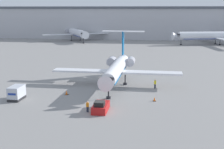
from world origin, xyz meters
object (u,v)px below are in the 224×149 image
(traffic_cone_left, at_px, (67,93))
(traffic_cone_right, at_px, (154,99))
(luggage_cart, at_px, (17,93))
(worker_near_tug, at_px, (88,106))
(worker_by_wing, at_px, (155,84))
(airplane_parked_far_right, at_px, (215,36))
(airplane_main, at_px, (117,68))
(pushback_tug, at_px, (101,107))
(airplane_parked_far_left, at_px, (76,33))

(traffic_cone_left, relative_size, traffic_cone_right, 1.00)
(luggage_cart, xyz_separation_m, worker_near_tug, (13.61, -4.75, -0.29))
(luggage_cart, xyz_separation_m, worker_by_wing, (23.60, 11.28, -0.24))
(traffic_cone_left, distance_m, airplane_parked_far_right, 97.09)
(airplane_main, xyz_separation_m, traffic_cone_right, (7.89, -10.71, -3.15))
(traffic_cone_left, xyz_separation_m, traffic_cone_right, (15.98, -1.80, 0.00))
(airplane_main, bearing_deg, worker_by_wing, -13.71)
(pushback_tug, distance_m, traffic_cone_right, 10.39)
(airplane_parked_far_left, bearing_deg, worker_by_wing, -66.11)
(pushback_tug, xyz_separation_m, worker_near_tug, (-1.89, -0.74, 0.22))
(pushback_tug, height_order, airplane_parked_far_left, airplane_parked_far_left)
(worker_by_wing, xyz_separation_m, airplane_parked_far_left, (-39.33, 88.79, 3.07))
(pushback_tug, distance_m, worker_by_wing, 17.30)
(worker_by_wing, distance_m, traffic_cone_right, 8.80)
(luggage_cart, xyz_separation_m, traffic_cone_right, (23.60, 2.49, -0.85))
(pushback_tug, xyz_separation_m, airplane_parked_far_left, (-31.24, 104.07, 3.35))
(airplane_main, relative_size, traffic_cone_left, 36.53)
(worker_by_wing, distance_m, airplane_parked_far_left, 97.16)
(luggage_cart, bearing_deg, worker_near_tug, -19.25)
(pushback_tug, height_order, airplane_parked_far_right, airplane_parked_far_right)
(worker_by_wing, relative_size, airplane_parked_far_left, 0.06)
(airplane_parked_far_left, relative_size, airplane_parked_far_right, 0.80)
(worker_by_wing, height_order, traffic_cone_left, worker_by_wing)
(luggage_cart, relative_size, traffic_cone_left, 4.86)
(pushback_tug, relative_size, traffic_cone_left, 6.41)
(luggage_cart, relative_size, airplane_parked_far_right, 0.09)
(luggage_cart, height_order, traffic_cone_left, luggage_cart)
(worker_by_wing, xyz_separation_m, traffic_cone_right, (0.01, -8.78, -0.60))
(airplane_main, height_order, worker_near_tug, airplane_main)
(worker_by_wing, xyz_separation_m, airplane_parked_far_right, (25.07, 80.93, 2.93))
(traffic_cone_right, distance_m, airplane_parked_far_left, 105.27)
(traffic_cone_left, bearing_deg, luggage_cart, -150.60)
(airplane_parked_far_left, height_order, airplane_parked_far_right, airplane_parked_far_right)
(pushback_tug, relative_size, worker_near_tug, 2.70)
(worker_by_wing, relative_size, traffic_cone_right, 2.49)
(airplane_main, bearing_deg, pushback_tug, -90.70)
(worker_near_tug, relative_size, worker_by_wing, 0.95)
(airplane_main, relative_size, airplane_parked_far_left, 0.84)
(airplane_parked_far_left, bearing_deg, traffic_cone_left, -76.29)
(pushback_tug, relative_size, traffic_cone_right, 6.40)
(luggage_cart, distance_m, worker_near_tug, 14.42)
(traffic_cone_left, distance_m, airplane_parked_far_left, 98.64)
(airplane_main, bearing_deg, airplane_parked_far_right, 67.36)
(worker_near_tug, xyz_separation_m, traffic_cone_left, (-5.99, 9.05, -0.55))
(airplane_main, relative_size, worker_near_tug, 15.37)
(traffic_cone_right, relative_size, airplane_parked_far_left, 0.02)
(worker_near_tug, distance_m, traffic_cone_right, 12.35)
(airplane_main, height_order, traffic_cone_left, airplane_main)
(luggage_cart, relative_size, worker_by_wing, 1.95)
(pushback_tug, distance_m, worker_near_tug, 2.04)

